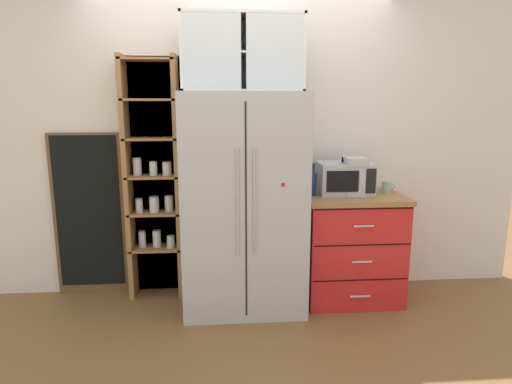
{
  "coord_description": "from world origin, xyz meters",
  "views": [
    {
      "loc": [
        -0.17,
        -3.37,
        1.64
      ],
      "look_at": [
        0.1,
        0.0,
        0.95
      ],
      "focal_mm": 30.29,
      "sensor_mm": 36.0,
      "label": 1
    }
  ],
  "objects_px": {
    "bottle_cobalt": "(313,181)",
    "microwave": "(344,178)",
    "coffee_maker": "(354,176)",
    "refrigerator": "(244,203)",
    "chalkboard_menu": "(89,215)",
    "bottle_amber": "(352,181)",
    "mug_sage": "(387,187)",
    "mug_navy": "(355,190)"
  },
  "relations": [
    {
      "from": "microwave",
      "to": "chalkboard_menu",
      "type": "height_order",
      "value": "chalkboard_menu"
    },
    {
      "from": "coffee_maker",
      "to": "mug_sage",
      "type": "relative_size",
      "value": 2.64
    },
    {
      "from": "mug_sage",
      "to": "refrigerator",
      "type": "bearing_deg",
      "value": -175.84
    },
    {
      "from": "microwave",
      "to": "bottle_amber",
      "type": "height_order",
      "value": "microwave"
    },
    {
      "from": "refrigerator",
      "to": "chalkboard_menu",
      "type": "height_order",
      "value": "refrigerator"
    },
    {
      "from": "mug_navy",
      "to": "bottle_cobalt",
      "type": "xyz_separation_m",
      "value": [
        -0.34,
        0.03,
        0.07
      ]
    },
    {
      "from": "mug_navy",
      "to": "bottle_cobalt",
      "type": "bearing_deg",
      "value": 175.09
    },
    {
      "from": "chalkboard_menu",
      "to": "mug_sage",
      "type": "bearing_deg",
      "value": -5.34
    },
    {
      "from": "refrigerator",
      "to": "microwave",
      "type": "height_order",
      "value": "refrigerator"
    },
    {
      "from": "mug_navy",
      "to": "chalkboard_menu",
      "type": "xyz_separation_m",
      "value": [
        -2.22,
        0.31,
        -0.24
      ]
    },
    {
      "from": "coffee_maker",
      "to": "bottle_cobalt",
      "type": "bearing_deg",
      "value": -177.19
    },
    {
      "from": "mug_navy",
      "to": "coffee_maker",
      "type": "bearing_deg",
      "value": 92.14
    },
    {
      "from": "mug_sage",
      "to": "mug_navy",
      "type": "height_order",
      "value": "mug_sage"
    },
    {
      "from": "coffee_maker",
      "to": "mug_sage",
      "type": "distance_m",
      "value": 0.32
    },
    {
      "from": "mug_navy",
      "to": "bottle_cobalt",
      "type": "height_order",
      "value": "bottle_cobalt"
    },
    {
      "from": "coffee_maker",
      "to": "bottle_cobalt",
      "type": "relative_size",
      "value": 1.18
    },
    {
      "from": "microwave",
      "to": "bottle_cobalt",
      "type": "xyz_separation_m",
      "value": [
        -0.28,
        -0.06,
        -0.02
      ]
    },
    {
      "from": "refrigerator",
      "to": "mug_sage",
      "type": "bearing_deg",
      "value": 4.16
    },
    {
      "from": "bottle_cobalt",
      "to": "microwave",
      "type": "bearing_deg",
      "value": 11.99
    },
    {
      "from": "refrigerator",
      "to": "coffee_maker",
      "type": "bearing_deg",
      "value": 3.67
    },
    {
      "from": "bottle_cobalt",
      "to": "chalkboard_menu",
      "type": "distance_m",
      "value": 1.93
    },
    {
      "from": "microwave",
      "to": "bottle_amber",
      "type": "distance_m",
      "value": 0.07
    },
    {
      "from": "refrigerator",
      "to": "chalkboard_menu",
      "type": "bearing_deg",
      "value": 166.16
    },
    {
      "from": "bottle_amber",
      "to": "bottle_cobalt",
      "type": "height_order",
      "value": "bottle_cobalt"
    },
    {
      "from": "coffee_maker",
      "to": "bottle_amber",
      "type": "bearing_deg",
      "value": 90.0
    },
    {
      "from": "refrigerator",
      "to": "mug_sage",
      "type": "xyz_separation_m",
      "value": [
        1.21,
        0.09,
        0.09
      ]
    },
    {
      "from": "refrigerator",
      "to": "bottle_amber",
      "type": "xyz_separation_m",
      "value": [
        0.91,
        0.1,
        0.15
      ]
    },
    {
      "from": "bottle_amber",
      "to": "chalkboard_menu",
      "type": "xyz_separation_m",
      "value": [
        -2.22,
        0.23,
        -0.3
      ]
    },
    {
      "from": "microwave",
      "to": "bottle_cobalt",
      "type": "bearing_deg",
      "value": -168.01
    },
    {
      "from": "refrigerator",
      "to": "microwave",
      "type": "distance_m",
      "value": 0.87
    },
    {
      "from": "bottle_amber",
      "to": "bottle_cobalt",
      "type": "xyz_separation_m",
      "value": [
        -0.34,
        -0.05,
        0.01
      ]
    },
    {
      "from": "mug_sage",
      "to": "chalkboard_menu",
      "type": "bearing_deg",
      "value": 174.66
    },
    {
      "from": "refrigerator",
      "to": "coffee_maker",
      "type": "xyz_separation_m",
      "value": [
        0.91,
        0.06,
        0.2
      ]
    },
    {
      "from": "refrigerator",
      "to": "bottle_cobalt",
      "type": "relative_size",
      "value": 6.58
    },
    {
      "from": "refrigerator",
      "to": "bottle_amber",
      "type": "height_order",
      "value": "refrigerator"
    },
    {
      "from": "bottle_amber",
      "to": "mug_navy",
      "type": "bearing_deg",
      "value": -88.82
    },
    {
      "from": "refrigerator",
      "to": "mug_navy",
      "type": "distance_m",
      "value": 0.92
    },
    {
      "from": "refrigerator",
      "to": "mug_sage",
      "type": "distance_m",
      "value": 1.21
    },
    {
      "from": "coffee_maker",
      "to": "chalkboard_menu",
      "type": "distance_m",
      "value": 2.27
    },
    {
      "from": "refrigerator",
      "to": "bottle_cobalt",
      "type": "height_order",
      "value": "refrigerator"
    },
    {
      "from": "refrigerator",
      "to": "chalkboard_menu",
      "type": "distance_m",
      "value": 1.36
    },
    {
      "from": "microwave",
      "to": "mug_sage",
      "type": "height_order",
      "value": "microwave"
    }
  ]
}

